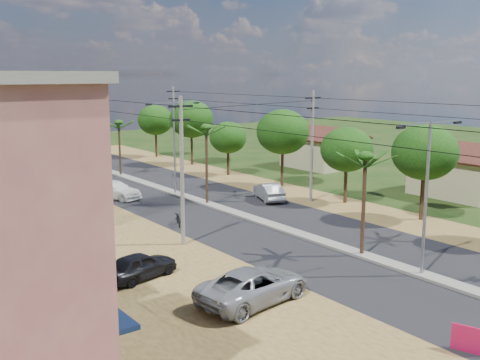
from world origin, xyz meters
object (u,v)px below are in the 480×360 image
(car_silver_mid, at_px, (269,192))
(roadside_sign, at_px, (469,340))
(car_white_far, at_px, (115,190))
(car_parked_dark, at_px, (140,266))
(car_parked_silver, at_px, (254,286))

(car_silver_mid, distance_m, roadside_sign, 26.52)
(car_silver_mid, bearing_deg, roadside_sign, 88.51)
(car_white_far, relative_size, car_parked_dark, 1.23)
(car_silver_mid, relative_size, roadside_sign, 3.53)
(car_parked_silver, bearing_deg, car_parked_dark, 17.68)
(car_silver_mid, distance_m, car_parked_dark, 19.57)
(car_parked_silver, distance_m, roadside_sign, 9.21)
(roadside_sign, bearing_deg, car_white_far, 69.57)
(car_silver_mid, bearing_deg, car_white_far, -17.91)
(car_silver_mid, xyz_separation_m, car_parked_silver, (-13.98, -15.83, 0.08))
(roadside_sign, bearing_deg, car_parked_silver, 92.83)
(car_white_far, height_order, car_parked_silver, car_parked_silver)
(car_white_far, distance_m, car_parked_silver, 24.41)
(car_parked_silver, height_order, car_parked_dark, car_parked_silver)
(car_silver_mid, xyz_separation_m, car_white_far, (-9.90, 8.23, -0.00))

